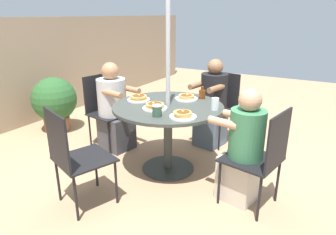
{
  "coord_description": "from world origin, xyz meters",
  "views": [
    {
      "loc": [
        -2.66,
        -1.54,
        1.69
      ],
      "look_at": [
        0.0,
        0.0,
        0.62
      ],
      "focal_mm": 32.0,
      "sensor_mm": 36.0,
      "label": 1
    }
  ],
  "objects_px": {
    "diner_north": "(212,107)",
    "coffee_cup": "(157,111)",
    "diner_east": "(114,111)",
    "drinking_glass_a": "(215,104)",
    "pancake_plate_a": "(186,97)",
    "pancake_plate_d": "(155,106)",
    "diner_west": "(243,151)",
    "patio_chair_north": "(219,104)",
    "patio_chair_west": "(262,154)",
    "potted_shrub": "(55,102)",
    "pancake_plate_b": "(138,98)",
    "pancake_plate_c": "(183,115)",
    "patio_table": "(168,117)",
    "patio_chair_south": "(73,154)",
    "syrup_bottle": "(202,94)",
    "patio_chair_east": "(105,106)"
  },
  "relations": [
    {
      "from": "patio_chair_east",
      "to": "pancake_plate_c",
      "type": "distance_m",
      "value": 1.5
    },
    {
      "from": "pancake_plate_b",
      "to": "diner_north",
      "type": "bearing_deg",
      "value": -30.78
    },
    {
      "from": "patio_chair_south",
      "to": "patio_chair_east",
      "type": "bearing_deg",
      "value": 139.75
    },
    {
      "from": "pancake_plate_a",
      "to": "pancake_plate_d",
      "type": "bearing_deg",
      "value": 166.26
    },
    {
      "from": "diner_east",
      "to": "pancake_plate_c",
      "type": "distance_m",
      "value": 1.32
    },
    {
      "from": "diner_west",
      "to": "patio_chair_west",
      "type": "bearing_deg",
      "value": -90.0
    },
    {
      "from": "pancake_plate_c",
      "to": "potted_shrub",
      "type": "relative_size",
      "value": 0.31
    },
    {
      "from": "patio_chair_west",
      "to": "pancake_plate_c",
      "type": "xyz_separation_m",
      "value": [
        -0.07,
        0.75,
        0.26
      ]
    },
    {
      "from": "diner_north",
      "to": "patio_chair_south",
      "type": "xyz_separation_m",
      "value": [
        -1.92,
        0.51,
        0.01
      ]
    },
    {
      "from": "diner_west",
      "to": "pancake_plate_b",
      "type": "distance_m",
      "value": 1.31
    },
    {
      "from": "patio_chair_east",
      "to": "pancake_plate_c",
      "type": "xyz_separation_m",
      "value": [
        -0.46,
        -1.4,
        0.26
      ]
    },
    {
      "from": "diner_north",
      "to": "pancake_plate_b",
      "type": "height_order",
      "value": "diner_north"
    },
    {
      "from": "pancake_plate_d",
      "to": "coffee_cup",
      "type": "xyz_separation_m",
      "value": [
        -0.19,
        -0.15,
        0.03
      ]
    },
    {
      "from": "patio_chair_west",
      "to": "potted_shrub",
      "type": "bearing_deg",
      "value": 93.66
    },
    {
      "from": "patio_chair_east",
      "to": "patio_chair_west",
      "type": "relative_size",
      "value": 1.0
    },
    {
      "from": "drinking_glass_a",
      "to": "diner_east",
      "type": "bearing_deg",
      "value": 87.8
    },
    {
      "from": "patio_table",
      "to": "patio_chair_east",
      "type": "bearing_deg",
      "value": 80.22
    },
    {
      "from": "coffee_cup",
      "to": "diner_north",
      "type": "bearing_deg",
      "value": -2.71
    },
    {
      "from": "patio_table",
      "to": "diner_north",
      "type": "distance_m",
      "value": 0.91
    },
    {
      "from": "pancake_plate_c",
      "to": "syrup_bottle",
      "type": "xyz_separation_m",
      "value": [
        0.71,
        0.12,
        0.03
      ]
    },
    {
      "from": "patio_chair_north",
      "to": "drinking_glass_a",
      "type": "xyz_separation_m",
      "value": [
        -0.97,
        -0.31,
        0.29
      ]
    },
    {
      "from": "patio_chair_north",
      "to": "patio_chair_south",
      "type": "height_order",
      "value": "same"
    },
    {
      "from": "diner_north",
      "to": "coffee_cup",
      "type": "distance_m",
      "value": 1.3
    },
    {
      "from": "pancake_plate_a",
      "to": "pancake_plate_d",
      "type": "height_order",
      "value": "pancake_plate_d"
    },
    {
      "from": "patio_chair_west",
      "to": "potted_shrub",
      "type": "height_order",
      "value": "patio_chair_west"
    },
    {
      "from": "patio_table",
      "to": "diner_west",
      "type": "xyz_separation_m",
      "value": [
        -0.17,
        -0.89,
        -0.13
      ]
    },
    {
      "from": "diner_north",
      "to": "pancake_plate_d",
      "type": "distance_m",
      "value": 1.12
    },
    {
      "from": "potted_shrub",
      "to": "patio_table",
      "type": "bearing_deg",
      "value": -95.39
    },
    {
      "from": "pancake_plate_a",
      "to": "drinking_glass_a",
      "type": "bearing_deg",
      "value": -115.34
    },
    {
      "from": "diner_east",
      "to": "diner_west",
      "type": "distance_m",
      "value": 1.81
    },
    {
      "from": "pancake_plate_a",
      "to": "potted_shrub",
      "type": "relative_size",
      "value": 0.31
    },
    {
      "from": "diner_west",
      "to": "syrup_bottle",
      "type": "distance_m",
      "value": 0.96
    },
    {
      "from": "pancake_plate_b",
      "to": "potted_shrub",
      "type": "height_order",
      "value": "pancake_plate_b"
    },
    {
      "from": "patio_chair_south",
      "to": "drinking_glass_a",
      "type": "distance_m",
      "value": 1.45
    },
    {
      "from": "patio_chair_north",
      "to": "syrup_bottle",
      "type": "xyz_separation_m",
      "value": [
        -0.65,
        -0.02,
        0.29
      ]
    },
    {
      "from": "patio_chair_south",
      "to": "drinking_glass_a",
      "type": "relative_size",
      "value": 7.61
    },
    {
      "from": "patio_chair_east",
      "to": "potted_shrub",
      "type": "distance_m",
      "value": 1.0
    },
    {
      "from": "diner_east",
      "to": "drinking_glass_a",
      "type": "bearing_deg",
      "value": 97.58
    },
    {
      "from": "pancake_plate_b",
      "to": "potted_shrub",
      "type": "bearing_deg",
      "value": 83.16
    },
    {
      "from": "patio_table",
      "to": "pancake_plate_a",
      "type": "relative_size",
      "value": 4.66
    },
    {
      "from": "diner_north",
      "to": "pancake_plate_b",
      "type": "xyz_separation_m",
      "value": [
        -0.9,
        0.54,
        0.26
      ]
    },
    {
      "from": "patio_chair_north",
      "to": "diner_west",
      "type": "height_order",
      "value": "diner_west"
    },
    {
      "from": "patio_chair_east",
      "to": "pancake_plate_b",
      "type": "relative_size",
      "value": 3.66
    },
    {
      "from": "patio_chair_west",
      "to": "potted_shrub",
      "type": "relative_size",
      "value": 1.15
    },
    {
      "from": "patio_chair_east",
      "to": "drinking_glass_a",
      "type": "relative_size",
      "value": 7.61
    },
    {
      "from": "patio_chair_east",
      "to": "pancake_plate_d",
      "type": "xyz_separation_m",
      "value": [
        -0.37,
        -1.02,
        0.26
      ]
    },
    {
      "from": "pancake_plate_a",
      "to": "pancake_plate_b",
      "type": "height_order",
      "value": "pancake_plate_b"
    },
    {
      "from": "patio_chair_west",
      "to": "coffee_cup",
      "type": "relative_size",
      "value": 8.49
    },
    {
      "from": "patio_table",
      "to": "diner_east",
      "type": "bearing_deg",
      "value": 80.22
    },
    {
      "from": "diner_east",
      "to": "diner_west",
      "type": "height_order",
      "value": "diner_east"
    }
  ]
}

